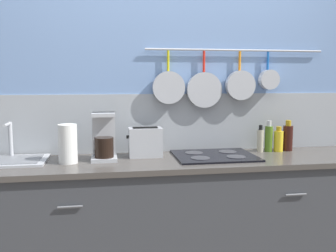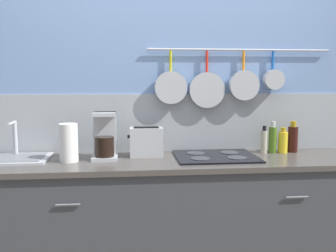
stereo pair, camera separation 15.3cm
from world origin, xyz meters
TOP-DOWN VIEW (x-y plane):
  - wall_back at (0.00, 0.32)m, footprint 7.20×0.15m
  - cabinet_base at (0.00, -0.00)m, footprint 2.77×0.55m
  - countertop at (0.00, 0.00)m, footprint 2.81×0.57m
  - sink_basin at (-1.11, 0.10)m, footprint 0.50×0.35m
  - paper_towel_roll at (-0.72, 0.01)m, footprint 0.12×0.12m
  - coffee_maker at (-0.50, 0.08)m, footprint 0.17×0.19m
  - toaster at (-0.22, 0.12)m, footprint 0.24×0.14m
  - cooktop at (0.25, 0.04)m, footprint 0.55×0.45m
  - bottle_cooking_wine at (0.63, 0.16)m, footprint 0.05×0.05m
  - bottle_vinegar at (0.70, 0.16)m, footprint 0.06×0.06m
  - bottle_dish_soap at (0.77, 0.15)m, footprint 0.07×0.07m
  - bottle_olive_oil at (0.85, 0.17)m, footprint 0.07×0.07m

SIDE VIEW (x-z plane):
  - cabinet_base at x=0.00m, z-range 0.00..0.88m
  - countertop at x=0.00m, z-range 0.88..0.92m
  - cooktop at x=0.25m, z-range 0.92..0.93m
  - sink_basin at x=-1.11m, z-range 0.81..1.06m
  - bottle_dish_soap at x=0.77m, z-range 0.91..1.09m
  - bottle_cooking_wine at x=0.63m, z-range 0.90..1.10m
  - toaster at x=-0.22m, z-range 0.91..1.12m
  - bottle_olive_oil at x=0.85m, z-range 0.90..1.13m
  - bottle_vinegar at x=0.70m, z-range 0.90..1.13m
  - paper_towel_roll at x=-0.72m, z-range 0.92..1.16m
  - coffee_maker at x=-0.50m, z-range 0.89..1.20m
  - wall_back at x=0.00m, z-range -0.03..2.57m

